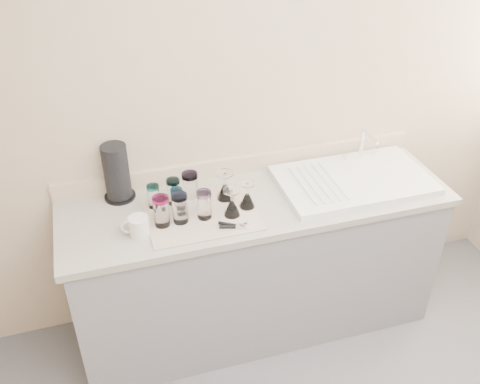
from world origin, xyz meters
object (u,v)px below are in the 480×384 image
object	(u,v)px
white_mug	(138,226)
paper_towel_roll	(117,173)
goblet_front_left	(232,206)
tumbler_lavender	(204,205)
can_opener	(233,226)
tumbler_extra	(177,200)
tumbler_magenta	(161,211)
tumbler_cyan	(174,191)
tumbler_purple	(190,187)
goblet_front_right	(247,199)
tumbler_blue	(180,208)
goblet_back_left	(225,190)
sink_unit	(353,180)
tumbler_teal	(154,196)

from	to	relation	value
white_mug	paper_towel_roll	size ratio (longest dim) A/B	0.46
goblet_front_left	white_mug	world-z (taller)	goblet_front_left
paper_towel_roll	goblet_front_left	bearing A→B (deg)	-32.41
tumbler_lavender	can_opener	world-z (taller)	tumbler_lavender
tumbler_lavender	tumbler_extra	xyz separation A→B (m)	(-0.12, 0.10, -0.01)
white_mug	goblet_front_left	bearing A→B (deg)	2.11
tumbler_magenta	goblet_front_left	distance (m)	0.35
tumbler_cyan	can_opener	world-z (taller)	tumbler_cyan
tumbler_purple	can_opener	bearing A→B (deg)	-62.80
white_mug	paper_towel_roll	bearing A→B (deg)	98.51
goblet_front_right	white_mug	distance (m)	0.56
tumbler_blue	goblet_back_left	distance (m)	0.29
sink_unit	can_opener	size ratio (longest dim) A/B	6.03
tumbler_purple	goblet_back_left	xyz separation A→B (m)	(0.18, -0.03, -0.03)
tumbler_blue	tumbler_extra	size ratio (longest dim) A/B	1.25
tumbler_extra	goblet_front_left	distance (m)	0.28
sink_unit	paper_towel_roll	world-z (taller)	paper_towel_roll
goblet_back_left	can_opener	distance (m)	0.26
sink_unit	tumbler_extra	size ratio (longest dim) A/B	6.56
goblet_front_right	can_opener	size ratio (longest dim) A/B	1.05
tumbler_magenta	paper_towel_roll	distance (m)	0.36
tumbler_magenta	paper_towel_roll	world-z (taller)	paper_towel_roll
sink_unit	tumbler_blue	size ratio (longest dim) A/B	5.24
tumbler_magenta	goblet_front_right	size ratio (longest dim) A/B	1.11
goblet_front_right	sink_unit	bearing A→B (deg)	5.24
tumbler_purple	goblet_front_right	world-z (taller)	tumbler_purple
tumbler_cyan	paper_towel_roll	world-z (taller)	paper_towel_roll
goblet_front_right	tumbler_lavender	bearing A→B (deg)	-173.31
tumbler_extra	goblet_front_left	xyz separation A→B (m)	(0.25, -0.12, -0.01)
sink_unit	tumbler_lavender	distance (m)	0.86
tumbler_purple	white_mug	xyz separation A→B (m)	(-0.30, -0.20, -0.04)
tumbler_blue	white_mug	bearing A→B (deg)	-169.96
goblet_front_right	can_opener	bearing A→B (deg)	-128.68
tumbler_teal	tumbler_extra	bearing A→B (deg)	-31.01
tumbler_magenta	tumbler_lavender	size ratio (longest dim) A/B	1.06
tumbler_cyan	tumbler_blue	distance (m)	0.16
goblet_back_left	goblet_front_left	world-z (taller)	goblet_back_left
tumbler_cyan	tumbler_blue	bearing A→B (deg)	-90.09
tumbler_teal	tumbler_extra	world-z (taller)	tumbler_teal
sink_unit	white_mug	bearing A→B (deg)	-174.20
tumbler_teal	sink_unit	bearing A→B (deg)	-4.10
tumbler_magenta	goblet_back_left	world-z (taller)	tumbler_magenta
goblet_front_right	white_mug	world-z (taller)	goblet_front_right
tumbler_extra	tumbler_magenta	bearing A→B (deg)	-134.24
tumbler_magenta	white_mug	xyz separation A→B (m)	(-0.12, -0.04, -0.04)
tumbler_lavender	tumbler_magenta	bearing A→B (deg)	179.92
tumbler_cyan	can_opener	size ratio (longest dim) A/B	1.03
white_mug	can_opener	bearing A→B (deg)	-10.85
tumbler_teal	tumbler_purple	size ratio (longest dim) A/B	0.77
tumbler_cyan	goblet_front_left	distance (m)	0.32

